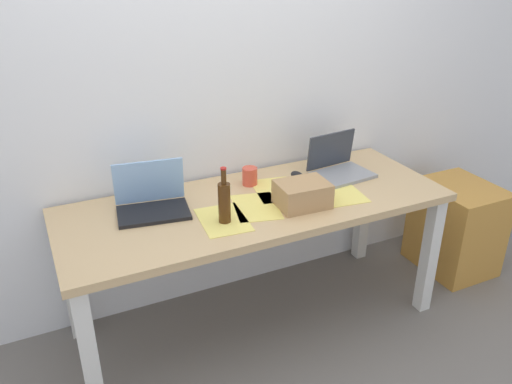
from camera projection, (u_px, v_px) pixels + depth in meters
The scene contains 14 objects.
ground_plane at pixel (256, 320), 2.91m from camera, with size 8.00×8.00×0.00m, color slate.
back_wall at pixel (221, 72), 2.70m from camera, with size 5.20×0.08×2.60m, color white.
desk at pixel (256, 217), 2.63m from camera, with size 1.94×0.74×0.74m.
laptop_left at pixel (152, 201), 2.47m from camera, with size 0.37×0.28×0.23m.
laptop_right at pixel (339, 166), 2.87m from camera, with size 0.33×0.28×0.22m.
beer_bottle at pixel (224, 201), 2.35m from camera, with size 0.06×0.06×0.27m.
computer_mouse at pixel (297, 175), 2.83m from camera, with size 0.06×0.10×0.03m, color black.
cardboard_box at pixel (302, 194), 2.52m from camera, with size 0.25×0.19×0.12m, color tan.
coffee_mug at pixel (250, 176), 2.75m from camera, with size 0.08×0.08×0.10m, color #D84C38.
paper_sheet_near_back at pixel (276, 190), 2.70m from camera, with size 0.21×0.30×0.00m, color #F4E06B.
paper_sheet_front_right at pixel (339, 192), 2.67m from camera, with size 0.21×0.30×0.00m, color #F4E06B.
paper_yellow_folder at pixel (223, 220), 2.41m from camera, with size 0.21×0.30×0.00m, color #F4E06B.
paper_sheet_center at pixel (256, 207), 2.53m from camera, with size 0.21×0.30×0.00m, color #F4E06B.
filing_cabinet at pixel (456, 227), 3.29m from camera, with size 0.40×0.48×0.57m, color #C68938.
Camera 1 is at (-0.99, -2.09, 1.90)m, focal length 36.42 mm.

